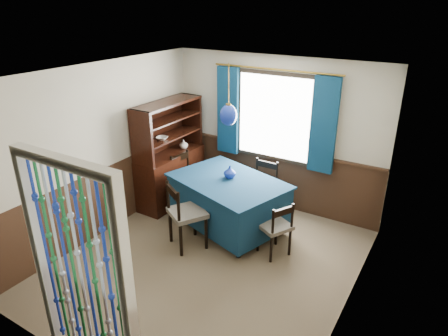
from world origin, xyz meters
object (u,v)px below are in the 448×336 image
Objects in this scene: chair_left at (187,180)px; pendant_lamp at (228,115)px; chair_right at (276,227)px; chair_near at (185,214)px; dining_table at (228,201)px; chair_far at (262,187)px; vase_table at (230,172)px; bowl_shelf at (162,138)px; sideboard at (170,168)px; vase_sideboard at (184,144)px.

pendant_lamp is (0.93, -0.24, 1.30)m from chair_left.
chair_left is at bearing 165.74° from pendant_lamp.
chair_near is at bearing 139.85° from chair_right.
dining_table is 0.71m from chair_far.
vase_table is 1.28m from bowl_shelf.
pendant_lamp is at bearing -11.23° from sideboard.
vase_sideboard is at bearing 3.77° from chair_far.
vase_table is (-0.02, 0.08, -0.90)m from pendant_lamp.
vase_table is (0.91, -0.16, 0.40)m from chair_left.
chair_near is at bearing -53.21° from vase_sideboard.
dining_table is 11.26× the size of vase_sideboard.
chair_far is 1.25m from chair_left.
vase_table is (0.24, 0.82, 0.38)m from chair_near.
sideboard reaches higher than chair_far.
vase_table is at bearing 120.61° from dining_table.
pendant_lamp is (-0.91, 0.27, 1.36)m from chair_right.
dining_table is 1.10× the size of sideboard.
vase_sideboard is at bearing 96.35° from chair_right.
pendant_lamp is (1.31, -0.27, 1.19)m from sideboard.
chair_far is 1.57m from vase_sideboard.
chair_far is 1.50m from pendant_lamp.
dining_table is 2.25× the size of pendant_lamp.
sideboard is (-1.06, 1.01, 0.09)m from chair_near.
chair_far is 0.77m from vase_table.
pendant_lamp is at bearing 102.06° from chair_near.
pendant_lamp is at bearing -76.47° from vase_table.
vase_table reaches higher than chair_far.
chair_far is at bearing 101.86° from chair_near.
chair_left is (-0.67, 0.97, -0.02)m from chair_near.
chair_near is 1.21× the size of chair_right.
bowl_shelf is at bearing -75.11° from sideboard.
sideboard is 1.79m from pendant_lamp.
bowl_shelf reaches higher than chair_near.
vase_table reaches higher than dining_table.
pendant_lamp is at bearing 101.57° from chair_right.
chair_right is at bearing -8.14° from bowl_shelf.
chair_near is 1.26m from chair_right.
vase_sideboard reaches higher than chair_near.
bowl_shelf is (-1.49, -0.63, 0.75)m from chair_far.
chair_near is 0.93m from vase_table.
pendant_lamp is (0.26, 0.74, 1.28)m from chair_near.
bowl_shelf reaches higher than dining_table.
chair_left reaches higher than chair_right.
chair_left is 1.01m from vase_table.
vase_sideboard is (-1.25, 0.59, 0.50)m from dining_table.
vase_table is at bearing 67.14° from chair_far.
vase_sideboard reaches higher than dining_table.
pendant_lamp reaches higher than vase_sideboard.
sideboard is at bearing 104.37° from chair_right.
dining_table is 9.61× the size of bowl_shelf.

